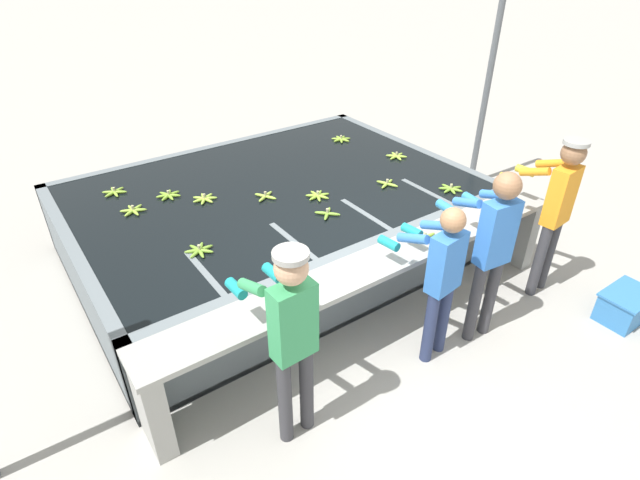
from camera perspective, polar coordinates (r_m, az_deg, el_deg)
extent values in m
plane|color=#A3A099|center=(5.01, 7.83, -11.70)|extent=(80.00, 80.00, 0.00)
cube|color=slate|center=(6.32, -4.96, -0.70)|extent=(4.60, 3.31, 0.06)
cube|color=slate|center=(5.01, 4.29, -4.89)|extent=(4.60, 0.12, 0.87)
cube|color=slate|center=(7.40, -11.53, 7.43)|extent=(4.60, 0.12, 0.87)
cube|color=slate|center=(5.54, -25.46, -4.37)|extent=(0.12, 3.31, 0.87)
cube|color=slate|center=(7.35, 10.13, 7.43)|extent=(0.12, 3.31, 0.87)
cube|color=black|center=(6.10, -5.14, 2.70)|extent=(4.36, 3.07, 0.80)
cube|color=slate|center=(4.78, -12.42, -7.83)|extent=(0.06, 0.80, 0.87)
cube|color=slate|center=(5.09, -3.02, -4.15)|extent=(0.06, 0.80, 0.87)
cube|color=slate|center=(5.55, 5.00, -0.90)|extent=(0.06, 0.80, 0.87)
cube|color=slate|center=(6.10, 11.68, 1.83)|extent=(0.06, 0.80, 0.87)
cube|color=#9E9E99|center=(4.60, 6.72, -2.56)|extent=(4.60, 0.45, 0.05)
cube|color=#9E9E99|center=(4.12, -18.68, -17.61)|extent=(0.16, 0.41, 0.82)
cube|color=#9E9E99|center=(6.32, 21.68, 0.92)|extent=(0.16, 0.41, 0.82)
cylinder|color=#38383D|center=(3.95, -4.02, -17.81)|extent=(0.11, 0.11, 0.85)
cylinder|color=#38383D|center=(4.02, -1.56, -16.52)|extent=(0.11, 0.11, 0.85)
cube|color=#38995B|center=(3.47, -3.09, -9.29)|extent=(0.33, 0.18, 0.60)
sphere|color=tan|center=(3.19, -3.32, -3.25)|extent=(0.23, 0.23, 0.23)
cylinder|color=#9E9E99|center=(3.13, -3.38, -1.68)|extent=(0.24, 0.24, 0.04)
cylinder|color=#38995B|center=(3.43, -7.78, -5.37)|extent=(0.09, 0.31, 0.18)
cylinder|color=teal|center=(3.71, -9.57, -5.50)|extent=(0.09, 0.20, 0.08)
cylinder|color=#38995B|center=(3.56, -3.35, -3.52)|extent=(0.09, 0.31, 0.18)
cylinder|color=teal|center=(3.83, -5.39, -3.78)|extent=(0.09, 0.20, 0.08)
cylinder|color=navy|center=(4.67, 12.43, -9.70)|extent=(0.11, 0.11, 0.78)
cylinder|color=navy|center=(4.80, 13.88, -8.57)|extent=(0.11, 0.11, 0.78)
cube|color=blue|center=(4.33, 14.23, -2.50)|extent=(0.34, 0.21, 0.55)
sphere|color=#9E704C|center=(4.12, 14.97, 2.20)|extent=(0.21, 0.21, 0.21)
cylinder|color=blue|center=(4.23, 10.58, 0.17)|extent=(0.12, 0.32, 0.18)
cylinder|color=teal|center=(4.45, 7.87, -0.37)|extent=(0.11, 0.21, 0.08)
cylinder|color=blue|center=(4.46, 13.14, 1.63)|extent=(0.12, 0.32, 0.18)
cylinder|color=teal|center=(4.67, 10.45, 1.05)|extent=(0.11, 0.21, 0.08)
cylinder|color=#38383D|center=(4.97, 17.23, -6.87)|extent=(0.11, 0.11, 0.87)
cylinder|color=#38383D|center=(5.09, 18.87, -6.13)|extent=(0.11, 0.11, 0.87)
cube|color=blue|center=(4.62, 19.58, 0.76)|extent=(0.34, 0.21, 0.62)
sphere|color=#896042|center=(4.42, 20.64, 5.82)|extent=(0.24, 0.24, 0.24)
cylinder|color=blue|center=(4.56, 16.48, 4.12)|extent=(0.12, 0.32, 0.18)
cylinder|color=teal|center=(4.79, 14.19, 3.64)|extent=(0.11, 0.21, 0.08)
cylinder|color=blue|center=(4.77, 19.30, 4.90)|extent=(0.12, 0.32, 0.18)
cylinder|color=teal|center=(4.99, 16.97, 4.42)|extent=(0.11, 0.21, 0.08)
cylinder|color=#38383D|center=(5.81, 23.74, -2.16)|extent=(0.11, 0.11, 0.87)
cylinder|color=#38383D|center=(5.97, 24.65, -1.44)|extent=(0.11, 0.11, 0.87)
cube|color=orange|center=(5.55, 25.87, 4.57)|extent=(0.33, 0.20, 0.61)
sphere|color=#896042|center=(5.38, 27.00, 8.85)|extent=(0.23, 0.23, 0.23)
cylinder|color=#9E9E99|center=(5.34, 27.29, 9.89)|extent=(0.25, 0.25, 0.04)
cylinder|color=orange|center=(5.41, 23.35, 7.17)|extent=(0.11, 0.32, 0.18)
cylinder|color=gold|center=(5.57, 20.78, 6.56)|extent=(0.10, 0.21, 0.08)
cylinder|color=orange|center=(5.68, 24.91, 7.95)|extent=(0.11, 0.32, 0.18)
cylinder|color=gold|center=(5.84, 22.41, 7.35)|extent=(0.10, 0.21, 0.08)
ellipsoid|color=#9EC642|center=(5.70, -5.97, 5.21)|extent=(0.17, 0.11, 0.04)
ellipsoid|color=#9EC642|center=(5.69, -6.73, 5.08)|extent=(0.11, 0.17, 0.04)
ellipsoid|color=#9EC642|center=(5.62, -6.54, 4.74)|extent=(0.17, 0.11, 0.04)
ellipsoid|color=#9EC642|center=(5.63, -5.77, 4.87)|extent=(0.11, 0.17, 0.04)
cylinder|color=tan|center=(5.64, -6.27, 5.30)|extent=(0.03, 0.03, 0.04)
ellipsoid|color=#9EC642|center=(5.77, -13.19, 4.85)|extent=(0.07, 0.17, 0.04)
ellipsoid|color=#9EC642|center=(5.75, -13.55, 4.68)|extent=(0.14, 0.15, 0.04)
ellipsoid|color=#9EC642|center=(5.70, -13.55, 4.46)|extent=(0.17, 0.04, 0.04)
ellipsoid|color=#9EC642|center=(5.68, -13.18, 4.37)|extent=(0.13, 0.16, 0.04)
ellipsoid|color=#9EC642|center=(5.68, -12.71, 4.47)|extent=(0.08, 0.17, 0.04)
ellipsoid|color=#9EC642|center=(5.72, -12.51, 4.69)|extent=(0.17, 0.10, 0.04)
ellipsoid|color=#9EC642|center=(5.76, -12.72, 4.86)|extent=(0.17, 0.11, 0.04)
cylinder|color=tan|center=(5.71, -13.10, 4.94)|extent=(0.03, 0.03, 0.04)
ellipsoid|color=#93BC3D|center=(5.92, 7.45, 6.19)|extent=(0.17, 0.10, 0.04)
ellipsoid|color=#93BC3D|center=(5.95, 8.16, 6.26)|extent=(0.10, 0.17, 0.04)
ellipsoid|color=#93BC3D|center=(6.02, 7.91, 6.57)|extent=(0.17, 0.10, 0.04)
ellipsoid|color=#93BC3D|center=(5.99, 7.20, 6.51)|extent=(0.10, 0.17, 0.04)
cylinder|color=tan|center=(5.95, 7.70, 6.69)|extent=(0.03, 0.03, 0.04)
ellipsoid|color=#75A333|center=(5.95, 14.45, 5.53)|extent=(0.17, 0.07, 0.04)
ellipsoid|color=#75A333|center=(5.95, 14.90, 5.46)|extent=(0.11, 0.17, 0.04)
ellipsoid|color=#75A333|center=(5.98, 15.22, 5.56)|extent=(0.10, 0.17, 0.04)
ellipsoid|color=#75A333|center=(6.02, 15.15, 5.76)|extent=(0.17, 0.08, 0.04)
ellipsoid|color=#75A333|center=(6.04, 14.77, 5.91)|extent=(0.16, 0.13, 0.04)
ellipsoid|color=#75A333|center=(6.03, 14.34, 5.90)|extent=(0.04, 0.17, 0.04)
ellipsoid|color=#75A333|center=(5.99, 14.20, 5.73)|extent=(0.15, 0.14, 0.04)
cylinder|color=tan|center=(5.98, 14.76, 6.00)|extent=(0.03, 0.03, 0.04)
ellipsoid|color=#93BC3D|center=(5.73, -20.23, 3.44)|extent=(0.16, 0.13, 0.04)
ellipsoid|color=#93BC3D|center=(5.74, -20.76, 3.39)|extent=(0.05, 0.17, 0.04)
ellipsoid|color=#93BC3D|center=(5.71, -21.10, 3.13)|extent=(0.17, 0.11, 0.04)
ellipsoid|color=#93BC3D|center=(5.66, -20.90, 2.93)|extent=(0.16, 0.13, 0.04)
ellipsoid|color=#93BC3D|center=(5.65, -20.36, 2.98)|extent=(0.05, 0.17, 0.04)
ellipsoid|color=#93BC3D|center=(5.69, -20.02, 3.24)|extent=(0.17, 0.11, 0.04)
cylinder|color=tan|center=(5.68, -20.63, 3.50)|extent=(0.03, 0.03, 0.04)
ellipsoid|color=#8CB738|center=(5.60, -0.63, 4.89)|extent=(0.17, 0.07, 0.04)
ellipsoid|color=#8CB738|center=(5.59, -0.16, 4.83)|extent=(0.11, 0.17, 0.04)
ellipsoid|color=#8CB738|center=(5.62, 0.24, 4.96)|extent=(0.11, 0.17, 0.04)
ellipsoid|color=#8CB738|center=(5.66, 0.27, 5.18)|extent=(0.17, 0.07, 0.04)
ellipsoid|color=#8CB738|center=(5.69, -0.09, 5.32)|extent=(0.16, 0.13, 0.04)
ellipsoid|color=#8CB738|center=(5.68, -0.57, 5.29)|extent=(0.04, 0.17, 0.04)
ellipsoid|color=#8CB738|center=(5.64, -0.81, 5.09)|extent=(0.16, 0.13, 0.04)
cylinder|color=tan|center=(5.62, -0.25, 5.40)|extent=(0.03, 0.03, 0.04)
ellipsoid|color=#75A333|center=(4.82, -13.03, -0.93)|extent=(0.17, 0.05, 0.04)
ellipsoid|color=#75A333|center=(4.85, -13.48, -0.80)|extent=(0.13, 0.16, 0.04)
ellipsoid|color=#75A333|center=(4.84, -14.02, -0.93)|extent=(0.08, 0.17, 0.04)
ellipsoid|color=#75A333|center=(4.81, -14.25, -1.23)|extent=(0.17, 0.10, 0.04)
ellipsoid|color=#75A333|center=(4.77, -14.00, -1.48)|extent=(0.17, 0.12, 0.04)
ellipsoid|color=#75A333|center=(4.76, -13.44, -1.48)|extent=(0.06, 0.17, 0.04)
ellipsoid|color=#75A333|center=(4.78, -13.01, -1.23)|extent=(0.14, 0.15, 0.04)
cylinder|color=tan|center=(4.78, -13.66, -0.80)|extent=(0.03, 0.03, 0.04)
ellipsoid|color=#75A333|center=(5.28, 0.27, 3.10)|extent=(0.14, 0.15, 0.04)
ellipsoid|color=#75A333|center=(5.23, 0.74, 2.75)|extent=(0.15, 0.14, 0.04)
ellipsoid|color=#75A333|center=(5.27, 1.44, 2.98)|extent=(0.14, 0.15, 0.04)
ellipsoid|color=#75A333|center=(5.32, 0.96, 3.32)|extent=(0.15, 0.14, 0.04)
cylinder|color=tan|center=(5.26, 0.86, 3.38)|extent=(0.03, 0.03, 0.04)
ellipsoid|color=#8CB738|center=(6.17, -21.95, 5.12)|extent=(0.16, 0.12, 0.04)
ellipsoid|color=#8CB738|center=(6.22, -22.08, 5.30)|extent=(0.17, 0.11, 0.04)
ellipsoid|color=#8CB738|center=(6.24, -22.55, 5.27)|extent=(0.04, 0.17, 0.04)
ellipsoid|color=#8CB738|center=(6.20, -22.91, 5.06)|extent=(0.16, 0.12, 0.04)
ellipsoid|color=#8CB738|center=(6.16, -22.80, 4.87)|extent=(0.17, 0.11, 0.04)
ellipsoid|color=#8CB738|center=(6.14, -22.31, 4.90)|extent=(0.04, 0.17, 0.04)
cylinder|color=tan|center=(6.17, -22.50, 5.38)|extent=(0.03, 0.03, 0.04)
ellipsoid|color=#8CB738|center=(7.22, 2.46, 11.28)|extent=(0.12, 0.16, 0.04)
ellipsoid|color=#8CB738|center=(7.24, 2.79, 11.34)|extent=(0.09, 0.17, 0.04)
ellipsoid|color=#8CB738|center=(7.29, 2.85, 11.47)|extent=(0.17, 0.09, 0.04)
ellipsoid|color=#8CB738|center=(7.32, 2.58, 11.57)|extent=(0.16, 0.12, 0.04)
ellipsoid|color=#8CB738|center=(7.31, 2.20, 11.57)|extent=(0.06, 0.17, 0.04)
ellipsoid|color=#8CB738|center=(7.28, 1.99, 11.47)|extent=(0.14, 0.15, 0.04)
ellipsoid|color=#8CB738|center=(7.23, 2.10, 11.34)|extent=(0.17, 0.05, 0.04)
cylinder|color=tan|center=(7.26, 2.43, 11.70)|extent=(0.03, 0.03, 0.04)
ellipsoid|color=#7FAD33|center=(5.94, -17.28, 5.03)|extent=(0.10, 0.17, 0.04)
ellipsoid|color=#7FAD33|center=(5.90, -17.43, 4.82)|extent=(0.17, 0.08, 0.04)
ellipsoid|color=#7FAD33|center=(5.86, -17.18, 4.68)|extent=(0.16, 0.13, 0.04)
ellipsoid|color=#7FAD33|center=(5.86, -16.72, 4.73)|extent=(0.04, 0.17, 0.04)
ellipsoid|color=#7FAD33|center=(5.89, -16.40, 4.92)|extent=(0.15, 0.14, 0.04)
ellipsoid|color=#7FAD33|center=(5.93, -16.46, 5.11)|extent=(0.17, 0.07, 0.04)
ellipsoid|color=#7FAD33|center=(5.95, -16.85, 5.16)|extent=(0.11, 0.17, 0.04)
cylinder|color=tan|center=(5.89, -16.96, 5.23)|extent=(0.03, 0.03, 0.04)
ellipsoid|color=#9EC642|center=(6.72, 8.46, 9.32)|extent=(0.17, 0.07, 0.04)
ellipsoid|color=#9EC642|center=(6.71, 8.93, 9.27)|extent=(0.09, 0.17, 0.04)
ellipsoid|color=#9EC642|center=(6.76, 9.20, 9.40)|extent=(0.14, 0.15, 0.04)
ellipsoid|color=#9EC642|center=(6.80, 9.00, 9.57)|extent=(0.17, 0.07, 0.04)
ellipsoid|color=#9EC642|center=(6.80, 8.53, 9.62)|extent=(0.09, 0.17, 0.04)
ellipsoid|color=#9EC642|center=(6.76, 8.26, 9.50)|extent=(0.14, 0.15, 0.04)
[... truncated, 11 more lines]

